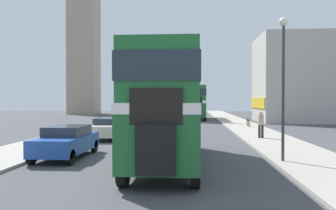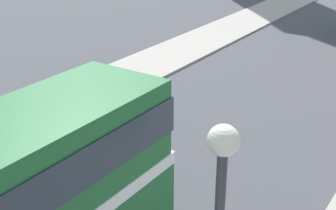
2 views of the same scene
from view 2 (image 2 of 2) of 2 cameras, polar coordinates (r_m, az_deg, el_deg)
car_parked_mid at (r=18.01m, az=-8.66°, el=-0.88°), size 1.68×4.36×1.39m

